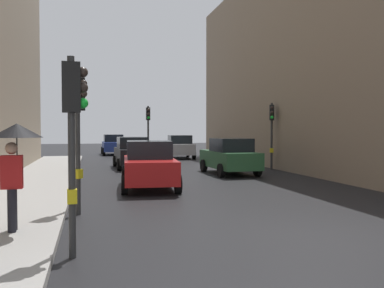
# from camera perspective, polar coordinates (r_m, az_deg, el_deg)

# --- Properties ---
(ground_plane) EXTENTS (120.00, 120.00, 0.00)m
(ground_plane) POSITION_cam_1_polar(r_m,az_deg,el_deg) (9.24, 17.43, -11.76)
(ground_plane) COLOR black
(sidewalk_kerb) EXTENTS (2.82, 40.00, 0.16)m
(sidewalk_kerb) POSITION_cam_1_polar(r_m,az_deg,el_deg) (13.98, -21.93, -6.81)
(sidewalk_kerb) COLOR #A8A5A0
(sidewalk_kerb) RESTS_ON ground
(traffic_light_near_left) EXTENTS (0.44, 0.26, 3.40)m
(traffic_light_near_left) POSITION_cam_1_polar(r_m,az_deg,el_deg) (7.36, -15.84, 3.23)
(traffic_light_near_left) COLOR #2D2D2D
(traffic_light_near_left) RESTS_ON ground
(traffic_light_far_median) EXTENTS (0.25, 0.43, 3.75)m
(traffic_light_far_median) POSITION_cam_1_polar(r_m,az_deg,el_deg) (28.10, -5.96, 2.77)
(traffic_light_far_median) COLOR #2D2D2D
(traffic_light_far_median) RESTS_ON ground
(traffic_light_near_right) EXTENTS (0.44, 0.38, 3.60)m
(traffic_light_near_right) POSITION_cam_1_polar(r_m,az_deg,el_deg) (11.08, -15.14, 3.48)
(traffic_light_near_right) COLOR #2D2D2D
(traffic_light_near_right) RESTS_ON ground
(traffic_light_mid_street) EXTENTS (0.33, 0.45, 3.63)m
(traffic_light_mid_street) POSITION_cam_1_polar(r_m,az_deg,el_deg) (23.25, 10.75, 2.71)
(traffic_light_mid_street) COLOR #2D2D2D
(traffic_light_mid_street) RESTS_ON ground
(car_red_sedan) EXTENTS (2.27, 4.33, 1.76)m
(car_red_sedan) POSITION_cam_1_polar(r_m,az_deg,el_deg) (15.67, -5.83, -2.82)
(car_red_sedan) COLOR red
(car_red_sedan) RESTS_ON ground
(car_silver_hatchback) EXTENTS (2.21, 4.30, 1.76)m
(car_silver_hatchback) POSITION_cam_1_polar(r_m,az_deg,el_deg) (32.20, -1.72, -0.37)
(car_silver_hatchback) COLOR #BCBCC1
(car_silver_hatchback) RESTS_ON ground
(car_blue_van) EXTENTS (2.07, 4.23, 1.76)m
(car_blue_van) POSITION_cam_1_polar(r_m,az_deg,el_deg) (37.50, -10.61, -0.07)
(car_blue_van) COLOR navy
(car_blue_van) RESTS_ON ground
(car_green_estate) EXTENTS (2.13, 4.26, 1.76)m
(car_green_estate) POSITION_cam_1_polar(r_m,az_deg,el_deg) (20.70, 5.14, -1.66)
(car_green_estate) COLOR #2D6038
(car_green_estate) RESTS_ON ground
(car_dark_suv) EXTENTS (2.10, 4.24, 1.76)m
(car_dark_suv) POSITION_cam_1_polar(r_m,az_deg,el_deg) (24.15, -8.03, -1.16)
(car_dark_suv) COLOR black
(car_dark_suv) RESTS_ON ground
(pedestrian_with_umbrella) EXTENTS (1.00, 1.00, 2.14)m
(pedestrian_with_umbrella) POSITION_cam_1_polar(r_m,az_deg,el_deg) (9.02, -22.83, -0.33)
(pedestrian_with_umbrella) COLOR black
(pedestrian_with_umbrella) RESTS_ON sidewalk_kerb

